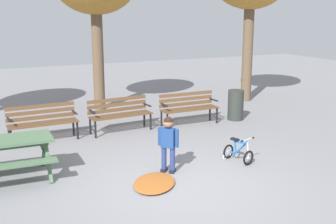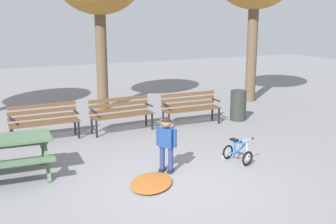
# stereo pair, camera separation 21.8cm
# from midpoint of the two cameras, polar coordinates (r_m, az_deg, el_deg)

# --- Properties ---
(ground) EXTENTS (36.00, 36.00, 0.00)m
(ground) POSITION_cam_midpoint_polar(r_m,az_deg,el_deg) (7.47, 0.78, -9.99)
(ground) COLOR gray
(picnic_table) EXTENTS (1.84, 1.40, 0.79)m
(picnic_table) POSITION_cam_midpoint_polar(r_m,az_deg,el_deg) (8.11, -22.51, -4.66)
(picnic_table) COLOR #4C6B4C
(picnic_table) RESTS_ON ground
(park_bench_far_left) EXTENTS (1.61, 0.50, 0.85)m
(park_bench_far_left) POSITION_cam_midpoint_polar(r_m,az_deg,el_deg) (10.31, -17.23, -1.00)
(park_bench_far_left) COLOR brown
(park_bench_far_left) RESTS_ON ground
(park_bench_left) EXTENTS (1.63, 0.57, 0.85)m
(park_bench_left) POSITION_cam_midpoint_polar(r_m,az_deg,el_deg) (10.71, -7.16, 0.02)
(park_bench_left) COLOR brown
(park_bench_left) RESTS_ON ground
(park_bench_right) EXTENTS (1.60, 0.46, 0.85)m
(park_bench_right) POSITION_cam_midpoint_polar(r_m,az_deg,el_deg) (11.33, 2.22, 0.86)
(park_bench_right) COLOR brown
(park_bench_right) RESTS_ON ground
(child_standing) EXTENTS (0.30, 0.32, 1.08)m
(child_standing) POSITION_cam_midpoint_polar(r_m,az_deg,el_deg) (7.87, -0.76, -3.80)
(child_standing) COLOR navy
(child_standing) RESTS_ON ground
(kids_bicycle) EXTENTS (0.48, 0.62, 0.54)m
(kids_bicycle) POSITION_cam_midpoint_polar(r_m,az_deg,el_deg) (8.65, 8.75, -5.40)
(kids_bicycle) COLOR black
(kids_bicycle) RESTS_ON ground
(leaf_pile) EXTENTS (1.17, 1.24, 0.07)m
(leaf_pile) POSITION_cam_midpoint_polar(r_m,az_deg,el_deg) (7.51, -2.71, -9.57)
(leaf_pile) COLOR #9E5623
(leaf_pile) RESTS_ON ground
(trash_bin) EXTENTS (0.44, 0.44, 0.85)m
(trash_bin) POSITION_cam_midpoint_polar(r_m,az_deg,el_deg) (11.95, 8.63, 0.95)
(trash_bin) COLOR #2D332D
(trash_bin) RESTS_ON ground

